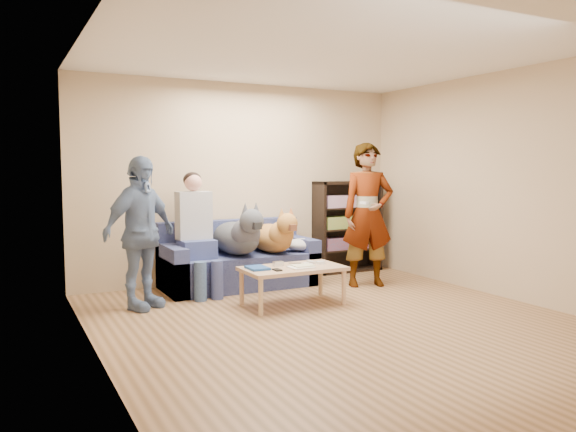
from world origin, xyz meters
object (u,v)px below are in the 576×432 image
notebook_blue (257,268)px  bookshelf (347,224)px  sofa (238,264)px  coffee_table (293,271)px  person_standing_right (368,215)px  person_standing_left (140,233)px  dog_gray (239,236)px  person_seated (196,229)px  camera_silver (278,264)px  dog_tan (274,236)px

notebook_blue → bookshelf: size_ratio=0.20×
sofa → coffee_table: (0.16, -1.18, 0.09)m
person_standing_right → person_standing_left: 2.82m
dog_gray → bookshelf: bookshelf is taller
person_standing_left → dog_gray: person_standing_left is taller
person_standing_left → person_seated: bearing=-1.0°
sofa → dog_gray: dog_gray is taller
bookshelf → notebook_blue: bearing=-146.2°
camera_silver → sofa: sofa is taller
dog_gray → person_standing_right: bearing=-19.4°
person_seated → bookshelf: 2.41m
notebook_blue → person_seated: 1.11m
person_standing_right → bookshelf: (0.33, 0.96, -0.22)m
person_standing_right → camera_silver: person_standing_right is taller
notebook_blue → sofa: bearing=78.1°
person_standing_right → sofa: bearing=169.4°
notebook_blue → person_standing_right: bearing=13.1°
dog_tan → person_standing_left: bearing=-168.2°
person_standing_right → sofa: size_ratio=0.95×
coffee_table → bookshelf: size_ratio=0.85×
dog_gray → sofa: bearing=71.6°
bookshelf → sofa: bearing=-172.6°
camera_silver → person_standing_left: bearing=160.9°
sofa → bookshelf: size_ratio=1.46×
person_seated → bookshelf: size_ratio=1.13×
camera_silver → dog_tan: bearing=66.8°
person_standing_left → person_seated: size_ratio=1.10×
person_seated → coffee_table: person_seated is taller
sofa → person_seated: person_seated is taller
dog_gray → camera_silver: bearing=-83.0°
camera_silver → coffee_table: (0.12, -0.12, -0.07)m
notebook_blue → sofa: (0.24, 1.13, -0.15)m
notebook_blue → person_seated: bearing=108.8°
person_standing_right → person_standing_left: person_standing_right is taller
bookshelf → person_standing_right: bearing=-109.0°
person_standing_left → camera_silver: bearing=-50.7°
person_standing_left → camera_silver: 1.51m
sofa → dog_tan: (0.41, -0.21, 0.36)m
person_standing_right → person_seated: size_ratio=1.23×
sofa → dog_tan: size_ratio=1.63×
sofa → dog_gray: 0.43m
person_standing_right → person_seated: 2.14m
notebook_blue → camera_silver: size_ratio=2.36×
person_standing_right → dog_gray: bearing=176.4°
person_seated → dog_gray: (0.52, -0.06, -0.11)m
dog_tan → camera_silver: bearing=-113.2°
person_standing_right → notebook_blue: (-1.71, -0.40, -0.47)m
camera_silver → sofa: (-0.04, 1.06, -0.16)m
dog_gray → dog_tan: bearing=-2.6°
camera_silver → person_standing_right: bearing=13.0°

